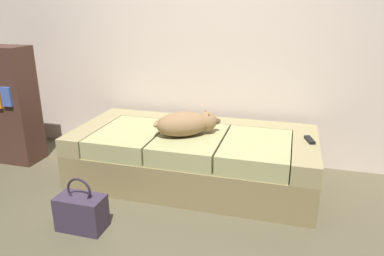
{
  "coord_description": "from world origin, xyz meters",
  "views": [
    {
      "loc": [
        0.75,
        -1.67,
        1.44
      ],
      "look_at": [
        0.0,
        1.0,
        0.5
      ],
      "focal_mm": 33.77,
      "sensor_mm": 36.0,
      "label": 1
    }
  ],
  "objects_px": {
    "dog_tan": "(187,123)",
    "bookshelf": "(6,105)",
    "couch": "(194,157)",
    "tv_remote": "(310,140)",
    "handbag": "(81,212)"
  },
  "relations": [
    {
      "from": "tv_remote",
      "to": "bookshelf",
      "type": "xyz_separation_m",
      "value": [
        -2.75,
        -0.06,
        0.09
      ]
    },
    {
      "from": "tv_remote",
      "to": "bookshelf",
      "type": "height_order",
      "value": "bookshelf"
    },
    {
      "from": "bookshelf",
      "to": "handbag",
      "type": "bearing_deg",
      "value": -33.5
    },
    {
      "from": "dog_tan",
      "to": "tv_remote",
      "type": "xyz_separation_m",
      "value": [
        0.95,
        0.12,
        -0.09
      ]
    },
    {
      "from": "tv_remote",
      "to": "handbag",
      "type": "distance_m",
      "value": 1.76
    },
    {
      "from": "dog_tan",
      "to": "bookshelf",
      "type": "height_order",
      "value": "bookshelf"
    },
    {
      "from": "bookshelf",
      "to": "tv_remote",
      "type": "bearing_deg",
      "value": 1.34
    },
    {
      "from": "couch",
      "to": "dog_tan",
      "type": "bearing_deg",
      "value": -108.45
    },
    {
      "from": "tv_remote",
      "to": "handbag",
      "type": "relative_size",
      "value": 0.4
    },
    {
      "from": "tv_remote",
      "to": "bookshelf",
      "type": "distance_m",
      "value": 2.75
    },
    {
      "from": "bookshelf",
      "to": "couch",
      "type": "bearing_deg",
      "value": 0.98
    },
    {
      "from": "couch",
      "to": "handbag",
      "type": "relative_size",
      "value": 5.26
    },
    {
      "from": "couch",
      "to": "dog_tan",
      "type": "xyz_separation_m",
      "value": [
        -0.03,
        -0.09,
        0.32
      ]
    },
    {
      "from": "dog_tan",
      "to": "handbag",
      "type": "height_order",
      "value": "dog_tan"
    },
    {
      "from": "tv_remote",
      "to": "handbag",
      "type": "height_order",
      "value": "tv_remote"
    }
  ]
}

